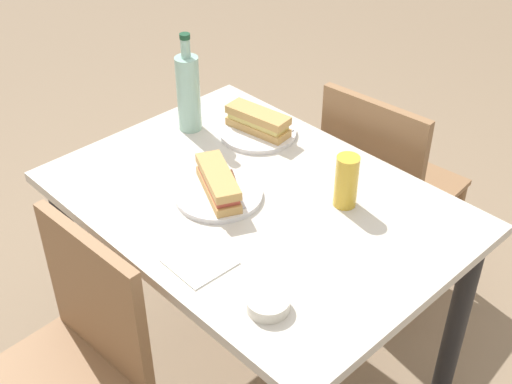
{
  "coord_description": "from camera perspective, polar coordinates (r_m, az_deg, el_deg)",
  "views": [
    {
      "loc": [
        1.08,
        -1.04,
        1.84
      ],
      "look_at": [
        0.0,
        0.0,
        0.75
      ],
      "focal_mm": 47.73,
      "sensor_mm": 36.0,
      "label": 1
    }
  ],
  "objects": [
    {
      "name": "plate_far",
      "position": [
        2.14,
        0.16,
        5.02
      ],
      "size": [
        0.24,
        0.24,
        0.01
      ],
      "primitive_type": "cylinder",
      "color": "white",
      "rests_on": "dining_table"
    },
    {
      "name": "baguette_sandwich_near",
      "position": [
        1.84,
        -3.19,
        0.78
      ],
      "size": [
        0.23,
        0.16,
        0.07
      ],
      "color": "tan",
      "rests_on": "plate_near"
    },
    {
      "name": "knife_far",
      "position": [
        2.18,
        0.79,
        5.92
      ],
      "size": [
        0.18,
        0.06,
        0.01
      ],
      "color": "silver",
      "rests_on": "plate_far"
    },
    {
      "name": "water_bottle",
      "position": [
        2.12,
        -5.69,
        8.37
      ],
      "size": [
        0.07,
        0.07,
        0.32
      ],
      "color": "#99C6B7",
      "rests_on": "dining_table"
    },
    {
      "name": "knife_near",
      "position": [
        1.88,
        -1.62,
        0.51
      ],
      "size": [
        0.16,
        0.1,
        0.01
      ],
      "color": "silver",
      "rests_on": "plate_near"
    },
    {
      "name": "plate_near",
      "position": [
        1.87,
        -3.14,
        -0.26
      ],
      "size": [
        0.24,
        0.24,
        0.01
      ],
      "primitive_type": "cylinder",
      "color": "white",
      "rests_on": "dining_table"
    },
    {
      "name": "baguette_sandwich_far",
      "position": [
        2.12,
        0.16,
        5.98
      ],
      "size": [
        0.22,
        0.1,
        0.07
      ],
      "color": "tan",
      "rests_on": "plate_far"
    },
    {
      "name": "paper_napkin",
      "position": [
        1.67,
        -4.73,
        -5.85
      ],
      "size": [
        0.14,
        0.14,
        0.0
      ],
      "primitive_type": "cube",
      "rotation": [
        0.0,
        0.0,
        -0.02
      ],
      "color": "white",
      "rests_on": "dining_table"
    },
    {
      "name": "chair_far",
      "position": [
        2.38,
        10.52,
        0.57
      ],
      "size": [
        0.43,
        0.43,
        0.85
      ],
      "color": "#936B47",
      "rests_on": "ground"
    },
    {
      "name": "beer_glass",
      "position": [
        1.81,
        7.58,
        0.9
      ],
      "size": [
        0.06,
        0.06,
        0.15
      ],
      "primitive_type": "cylinder",
      "color": "gold",
      "rests_on": "dining_table"
    },
    {
      "name": "olive_bowl",
      "position": [
        1.54,
        1.02,
        -9.35
      ],
      "size": [
        0.1,
        0.1,
        0.03
      ],
      "primitive_type": "cylinder",
      "color": "silver",
      "rests_on": "dining_table"
    },
    {
      "name": "chair_near",
      "position": [
        1.82,
        -15.21,
        -13.88
      ],
      "size": [
        0.42,
        0.42,
        0.85
      ],
      "color": "#936B47",
      "rests_on": "ground"
    },
    {
      "name": "ground_plane",
      "position": [
        2.37,
        0.0,
        -14.81
      ],
      "size": [
        8.0,
        8.0,
        0.0
      ],
      "primitive_type": "plane",
      "color": "#8C755B"
    },
    {
      "name": "dining_table",
      "position": [
        1.94,
        0.0,
        -3.25
      ],
      "size": [
        1.11,
        0.8,
        0.73
      ],
      "color": "beige",
      "rests_on": "ground"
    }
  ]
}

